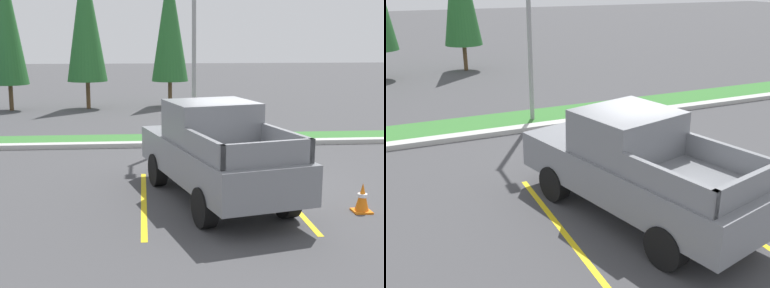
# 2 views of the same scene
# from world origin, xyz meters

# --- Properties ---
(ground_plane) EXTENTS (120.00, 120.00, 0.00)m
(ground_plane) POSITION_xyz_m (0.00, 0.00, 0.00)
(ground_plane) COLOR #424244
(parking_line_near) EXTENTS (0.12, 4.80, 0.01)m
(parking_line_near) POSITION_xyz_m (-2.35, -0.98, 0.00)
(parking_line_near) COLOR yellow
(parking_line_near) RESTS_ON ground
(parking_line_far) EXTENTS (0.12, 4.80, 0.01)m
(parking_line_far) POSITION_xyz_m (0.75, -0.98, 0.00)
(parking_line_far) COLOR yellow
(parking_line_far) RESTS_ON ground
(curb_strip) EXTENTS (56.00, 0.40, 0.15)m
(curb_strip) POSITION_xyz_m (0.00, 5.00, 0.07)
(curb_strip) COLOR #B2B2AD
(curb_strip) RESTS_ON ground
(grass_median) EXTENTS (56.00, 1.80, 0.06)m
(grass_median) POSITION_xyz_m (0.00, 6.10, 0.03)
(grass_median) COLOR #387533
(grass_median) RESTS_ON ground
(pickup_truck_main) EXTENTS (3.14, 5.53, 2.10)m
(pickup_truck_main) POSITION_xyz_m (-0.81, -0.93, 1.04)
(pickup_truck_main) COLOR black
(pickup_truck_main) RESTS_ON ground
(street_light) EXTENTS (0.24, 1.49, 7.40)m
(street_light) POSITION_xyz_m (-0.63, 5.75, 4.26)
(street_light) COLOR gray
(street_light) RESTS_ON ground
(cypress_tree_leftmost) EXTENTS (1.79, 1.79, 6.87)m
(cypress_tree_leftmost) POSITION_xyz_m (-8.54, 14.35, 4.05)
(cypress_tree_leftmost) COLOR brown
(cypress_tree_leftmost) RESTS_ON ground
(cypress_tree_left_inner) EXTENTS (1.92, 1.92, 7.40)m
(cypress_tree_left_inner) POSITION_xyz_m (-4.97, 14.78, 4.36)
(cypress_tree_left_inner) COLOR brown
(cypress_tree_left_inner) RESTS_ON ground
(cypress_tree_center) EXTENTS (1.82, 1.82, 7.02)m
(cypress_tree_center) POSITION_xyz_m (-0.96, 15.39, 4.13)
(cypress_tree_center) COLOR brown
(cypress_tree_center) RESTS_ON ground
(traffic_cone) EXTENTS (0.36, 0.36, 0.60)m
(traffic_cone) POSITION_xyz_m (2.00, -2.09, 0.29)
(traffic_cone) COLOR orange
(traffic_cone) RESTS_ON ground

